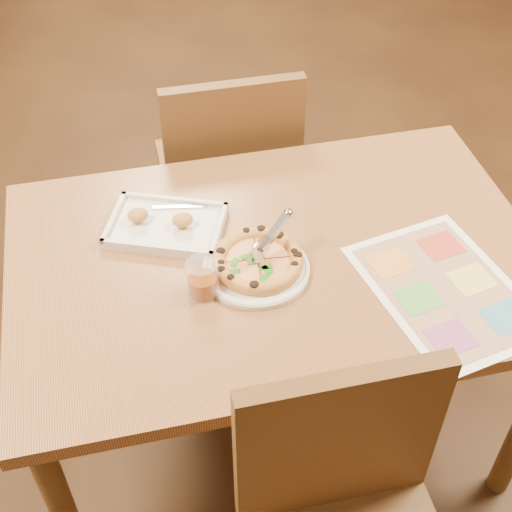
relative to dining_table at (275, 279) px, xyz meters
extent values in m
plane|color=#311E0D|center=(0.00, 0.00, -0.63)|extent=(7.00, 7.00, 0.00)
cube|color=#97653C|center=(0.00, 0.00, 0.07)|extent=(1.30, 0.85, 0.04)
cylinder|color=brown|center=(-0.59, 0.36, -0.29)|extent=(0.06, 0.06, 0.68)
cylinder|color=brown|center=(0.59, 0.36, -0.29)|extent=(0.06, 0.06, 0.68)
cube|color=brown|center=(0.00, -0.51, 0.04)|extent=(0.42, 0.04, 0.45)
cube|color=brown|center=(0.00, 0.70, -0.18)|extent=(0.42, 0.42, 0.04)
cube|color=brown|center=(0.00, 0.51, 0.04)|extent=(0.42, 0.04, 0.45)
cylinder|color=white|center=(-0.06, -0.04, 0.09)|extent=(0.28, 0.28, 0.01)
cylinder|color=#E19C4C|center=(-0.05, -0.03, 0.10)|extent=(0.21, 0.21, 0.01)
cylinder|color=#DDC578|center=(-0.05, -0.03, 0.11)|extent=(0.18, 0.18, 0.01)
torus|color=#E19C4C|center=(-0.05, -0.03, 0.11)|extent=(0.22, 0.22, 0.03)
cylinder|color=silver|center=(-0.05, -0.04, 0.15)|extent=(0.06, 0.05, 0.07)
cube|color=silver|center=(-0.01, -0.01, 0.17)|extent=(0.10, 0.08, 0.06)
cube|color=silver|center=(-0.25, 0.15, 0.09)|extent=(0.34, 0.29, 0.02)
cube|color=silver|center=(-0.25, 0.15, 0.10)|extent=(0.14, 0.04, 0.00)
ellipsoid|color=#CB9149|center=(-0.32, 0.18, 0.12)|extent=(0.05, 0.04, 0.03)
ellipsoid|color=#CB9149|center=(-0.21, 0.14, 0.12)|extent=(0.05, 0.04, 0.03)
cylinder|color=#803409|center=(-0.20, -0.09, 0.11)|extent=(0.07, 0.07, 0.05)
cylinder|color=white|center=(-0.20, -0.09, 0.13)|extent=(0.08, 0.08, 0.09)
cube|color=white|center=(0.36, -0.20, 0.09)|extent=(0.39, 0.49, 0.00)
camera|label=1|loc=(-0.33, -1.21, 1.30)|focal=50.00mm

